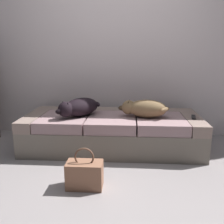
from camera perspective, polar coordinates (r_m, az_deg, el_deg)
The scene contains 7 objects.
ground_plane at distance 2.20m, azimuth -1.84°, elevation -18.64°, with size 10.00×10.00×0.00m, color gray.
back_wall at distance 3.54m, azimuth 0.75°, elevation 17.37°, with size 6.40×0.10×2.80m, color silver.
couch at distance 3.07m, azimuth 0.06°, elevation -4.58°, with size 2.15×0.89×0.43m.
dog_dark at distance 2.95m, azimuth -7.85°, elevation 1.11°, with size 0.52×0.56×0.22m.
dog_tan at distance 2.91m, azimuth 7.53°, elevation 0.86°, with size 0.62×0.32×0.21m.
tv_remote at distance 3.02m, azimuth 18.63°, elevation -1.15°, with size 0.04×0.15×0.02m, color black.
handbag at distance 2.24m, azimuth -6.45°, elevation -14.35°, with size 0.32×0.18×0.38m.
Camera 1 is at (0.19, -1.85, 1.18)m, focal length 38.84 mm.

